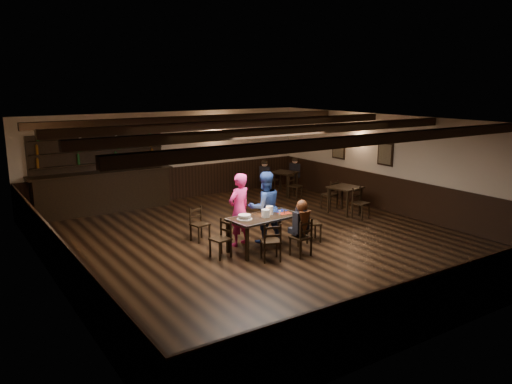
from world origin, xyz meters
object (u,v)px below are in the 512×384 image
man_blue (265,207)px  bar_counter (102,186)px  dining_table (264,220)px  chair_near_right (303,235)px  chair_near_left (272,239)px  woman_pink (239,210)px  cake (244,217)px

man_blue → bar_counter: bar_counter is taller
dining_table → man_blue: (0.31, 0.45, 0.14)m
chair_near_right → chair_near_left: bearing=171.0°
woman_pink → cake: 0.58m
chair_near_left → woman_pink: (0.01, 1.26, 0.34)m
dining_table → chair_near_left: chair_near_left is taller
cake → chair_near_right: bearing=-42.2°
bar_counter → man_blue: bearing=-65.0°
dining_table → chair_near_left: bearing=-113.1°
man_blue → bar_counter: (-2.23, 4.78, -0.08)m
chair_near_left → bar_counter: size_ratio=0.21×
man_blue → cake: (-0.80, -0.43, -0.01)m
man_blue → bar_counter: bearing=-54.8°
bar_counter → chair_near_left: bearing=-74.7°
chair_near_right → cake: size_ratio=2.47×
man_blue → chair_near_right: bearing=105.2°
chair_near_right → cake: cake is taller
dining_table → chair_near_right: bearing=-62.2°
chair_near_left → cake: 0.81m
woman_pink → bar_counter: size_ratio=0.42×
chair_near_left → man_blue: (0.61, 1.14, 0.33)m
dining_table → chair_near_left: (-0.29, -0.69, -0.19)m
chair_near_right → bar_counter: bar_counter is taller
chair_near_left → bar_counter: 6.14m
dining_table → woman_pink: woman_pink is taller
dining_table → cake: 0.51m
chair_near_right → bar_counter: bearing=111.2°
chair_near_right → woman_pink: 1.58m
chair_near_left → chair_near_right: size_ratio=1.02×
chair_near_left → cake: size_ratio=2.51×
cake → bar_counter: (-1.43, 5.20, -0.07)m
dining_table → bar_counter: bearing=110.1°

